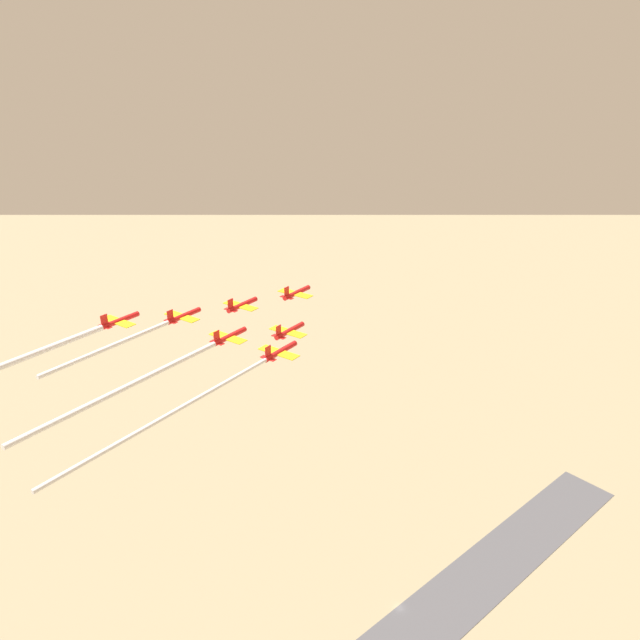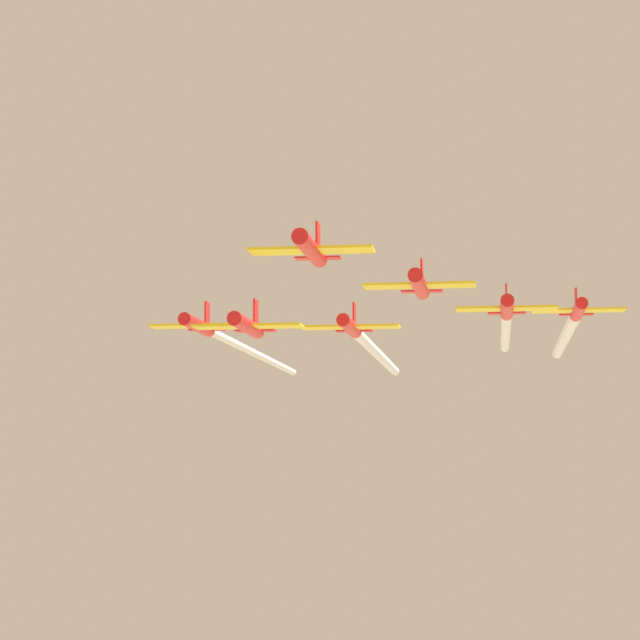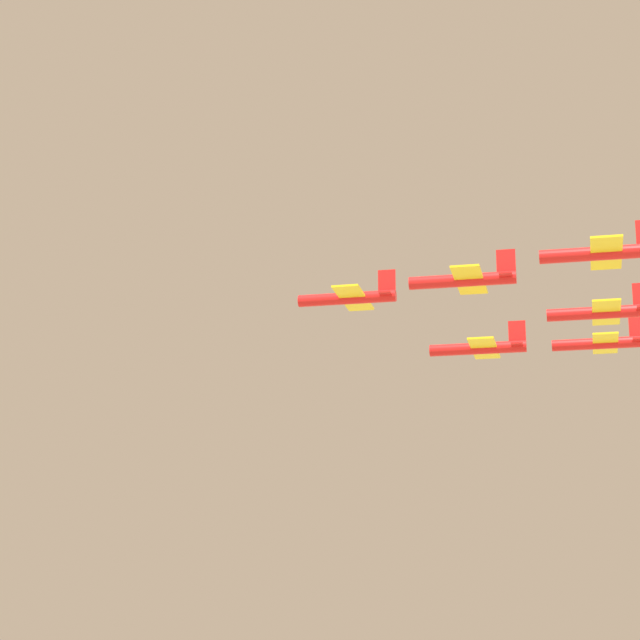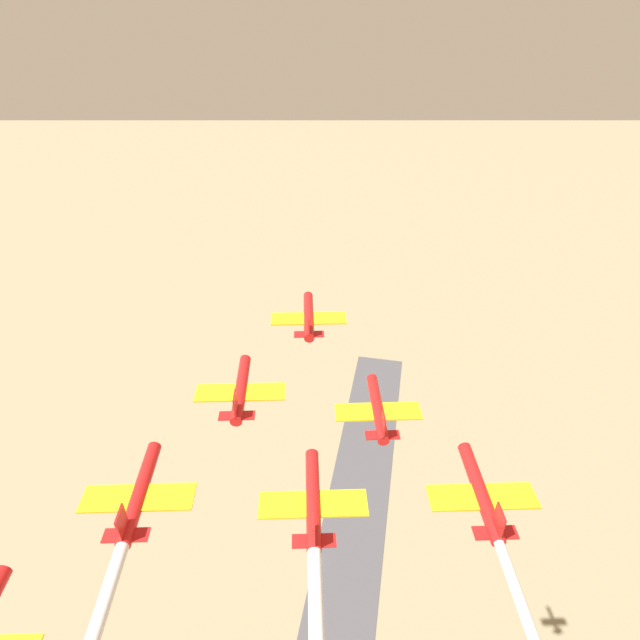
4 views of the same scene
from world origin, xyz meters
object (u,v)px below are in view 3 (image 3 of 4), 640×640
Objects in this scene: jet_2 at (482,348)px; jet_5 at (603,343)px; jet_3 at (603,253)px; jet_4 at (603,312)px; jet_1 at (467,280)px; jet_0 at (351,298)px.

jet_5 is (2.47, 15.01, 1.70)m from jet_2.
jet_3 is 1.00× the size of jet_4.
jet_5 reaches higher than jet_4.
jet_3 reaches higher than jet_4.
jet_1 is at bearing 180.00° from jet_2.
jet_0 is at bearing 120.47° from jet_2.
jet_4 is (14.32, 5.13, 1.33)m from jet_2.
jet_3 is at bearing -180.00° from jet_5.
jet_0 is at bearing 59.53° from jet_1.
jet_3 is 15.51m from jet_4.
jet_3 is (26.17, -4.75, 2.89)m from jet_2.
jet_5 is at bearing -29.54° from jet_1.
jet_2 is at bearing -59.53° from jet_0.
jet_3 reaches higher than jet_5.
jet_4 is at bearing 0.00° from jet_3.
jet_5 is (-11.85, 9.88, 0.37)m from jet_4.
jet_4 reaches higher than jet_2.
jet_5 is (-9.38, 24.90, -1.68)m from jet_1.
jet_3 is 30.88m from jet_5.
jet_5 is (-23.70, 19.76, -1.19)m from jet_3.
jet_1 is at bearing -120.47° from jet_0.
jet_1 is at bearing 59.53° from jet_3.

